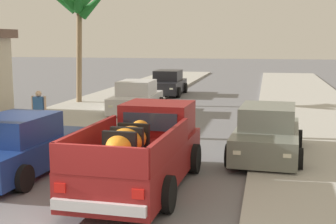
{
  "coord_description": "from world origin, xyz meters",
  "views": [
    {
      "loc": [
        3.1,
        -6.84,
        3.42
      ],
      "look_at": [
        0.11,
        7.32,
        1.2
      ],
      "focal_mm": 50.39,
      "sensor_mm": 36.0,
      "label": 1
    }
  ],
  "objects_px": {
    "car_right_near": "(19,147)",
    "palm_tree_left_mid": "(78,5)",
    "pickup_truck": "(142,152)",
    "car_right_mid": "(267,134)",
    "pedestrian": "(39,109)",
    "car_left_near": "(168,83)",
    "car_left_mid": "(136,98)"
  },
  "relations": [
    {
      "from": "pickup_truck",
      "to": "car_left_near",
      "type": "height_order",
      "value": "pickup_truck"
    },
    {
      "from": "pickup_truck",
      "to": "car_right_mid",
      "type": "relative_size",
      "value": 1.21
    },
    {
      "from": "pedestrian",
      "to": "car_left_near",
      "type": "bearing_deg",
      "value": 81.14
    },
    {
      "from": "car_left_mid",
      "to": "car_right_mid",
      "type": "xyz_separation_m",
      "value": [
        6.02,
        -7.33,
        0.0
      ]
    },
    {
      "from": "pickup_truck",
      "to": "car_right_mid",
      "type": "bearing_deg",
      "value": 49.45
    },
    {
      "from": "car_right_mid",
      "to": "pedestrian",
      "type": "height_order",
      "value": "pedestrian"
    },
    {
      "from": "car_left_near",
      "to": "car_right_mid",
      "type": "distance_m",
      "value": 16.23
    },
    {
      "from": "car_right_mid",
      "to": "car_left_mid",
      "type": "bearing_deg",
      "value": 129.37
    },
    {
      "from": "car_left_near",
      "to": "pedestrian",
      "type": "bearing_deg",
      "value": -98.86
    },
    {
      "from": "car_left_mid",
      "to": "pedestrian",
      "type": "xyz_separation_m",
      "value": [
        -2.17,
        -5.41,
        0.2
      ]
    },
    {
      "from": "car_right_near",
      "to": "palm_tree_left_mid",
      "type": "distance_m",
      "value": 14.33
    },
    {
      "from": "car_left_mid",
      "to": "pedestrian",
      "type": "relative_size",
      "value": 2.71
    },
    {
      "from": "car_right_near",
      "to": "pedestrian",
      "type": "bearing_deg",
      "value": 111.67
    },
    {
      "from": "car_left_near",
      "to": "car_right_near",
      "type": "relative_size",
      "value": 0.99
    },
    {
      "from": "palm_tree_left_mid",
      "to": "car_left_near",
      "type": "bearing_deg",
      "value": 52.85
    },
    {
      "from": "car_left_near",
      "to": "car_left_mid",
      "type": "relative_size",
      "value": 0.99
    },
    {
      "from": "car_right_near",
      "to": "palm_tree_left_mid",
      "type": "height_order",
      "value": "palm_tree_left_mid"
    },
    {
      "from": "car_left_mid",
      "to": "car_right_mid",
      "type": "height_order",
      "value": "same"
    },
    {
      "from": "pickup_truck",
      "to": "car_right_near",
      "type": "xyz_separation_m",
      "value": [
        -3.34,
        0.3,
        -0.1
      ]
    },
    {
      "from": "car_right_mid",
      "to": "car_left_near",
      "type": "bearing_deg",
      "value": 112.23
    },
    {
      "from": "car_right_near",
      "to": "car_right_mid",
      "type": "distance_m",
      "value": 6.92
    },
    {
      "from": "pickup_truck",
      "to": "pedestrian",
      "type": "relative_size",
      "value": 3.31
    },
    {
      "from": "car_right_near",
      "to": "pedestrian",
      "type": "height_order",
      "value": "pedestrian"
    },
    {
      "from": "car_right_near",
      "to": "pedestrian",
      "type": "relative_size",
      "value": 2.73
    },
    {
      "from": "car_left_near",
      "to": "car_right_mid",
      "type": "xyz_separation_m",
      "value": [
        6.14,
        -15.03,
        0.0
      ]
    },
    {
      "from": "car_left_near",
      "to": "car_left_mid",
      "type": "xyz_separation_m",
      "value": [
        0.12,
        -7.69,
        0.0
      ]
    },
    {
      "from": "car_right_mid",
      "to": "palm_tree_left_mid",
      "type": "distance_m",
      "value": 14.82
    },
    {
      "from": "palm_tree_left_mid",
      "to": "pedestrian",
      "type": "xyz_separation_m",
      "value": [
        1.75,
        -8.1,
        -4.32
      ]
    },
    {
      "from": "pickup_truck",
      "to": "palm_tree_left_mid",
      "type": "distance_m",
      "value": 15.76
    },
    {
      "from": "car_right_near",
      "to": "car_left_mid",
      "type": "distance_m",
      "value": 10.39
    },
    {
      "from": "car_left_near",
      "to": "pedestrian",
      "type": "height_order",
      "value": "pedestrian"
    },
    {
      "from": "car_left_near",
      "to": "car_left_mid",
      "type": "bearing_deg",
      "value": -89.09
    }
  ]
}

